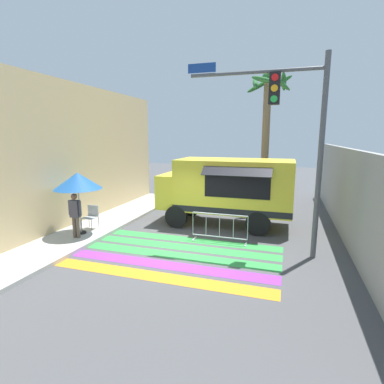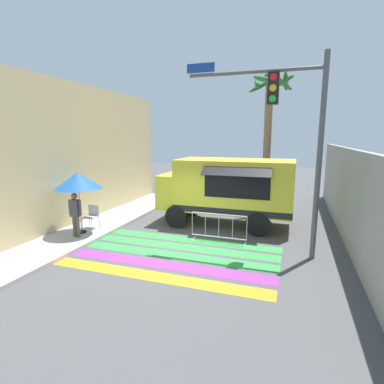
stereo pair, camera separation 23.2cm
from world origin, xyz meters
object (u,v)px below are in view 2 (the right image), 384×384
food_truck (225,187)px  patio_umbrella (78,181)px  folding_chair (92,214)px  traffic_signal_pole (293,123)px  vendor_person (75,212)px  barricade_front (219,228)px  palm_tree (269,118)px

food_truck → patio_umbrella: (-4.76, -3.20, 0.48)m
food_truck → folding_chair: 5.48m
traffic_signal_pole → patio_umbrella: 7.63m
patio_umbrella → folding_chair: bearing=89.7°
patio_umbrella → vendor_person: bearing=-70.2°
folding_chair → barricade_front: bearing=10.9°
food_truck → patio_umbrella: food_truck is taller
patio_umbrella → folding_chair: (0.00, 0.66, -1.43)m
food_truck → barricade_front: food_truck is taller
traffic_signal_pole → patio_umbrella: (-7.34, -0.56, -1.98)m
folding_chair → traffic_signal_pole: bearing=5.9°
vendor_person → barricade_front: size_ratio=0.81×
patio_umbrella → palm_tree: size_ratio=0.33×
vendor_person → palm_tree: palm_tree is taller
vendor_person → palm_tree: size_ratio=0.24×
patio_umbrella → vendor_person: patio_umbrella is taller
folding_chair → vendor_person: (0.16, -1.11, 0.36)m
folding_chair → barricade_front: 5.07m
traffic_signal_pole → patio_umbrella: bearing=-175.6°
food_truck → vendor_person: size_ratio=3.40×
patio_umbrella → palm_tree: bearing=48.4°
folding_chair → patio_umbrella: bearing=-83.7°
patio_umbrella → folding_chair: size_ratio=2.52×
vendor_person → traffic_signal_pole: bearing=21.7°
patio_umbrella → traffic_signal_pole: bearing=4.4°
barricade_front → food_truck: bearing=97.9°
patio_umbrella → barricade_front: patio_umbrella is taller
palm_tree → patio_umbrella: bearing=-131.6°
folding_chair → palm_tree: size_ratio=0.13×
palm_tree → folding_chair: bearing=-134.4°
food_truck → folding_chair: (-4.76, -2.54, -0.96)m
folding_chair → vendor_person: size_ratio=0.57×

